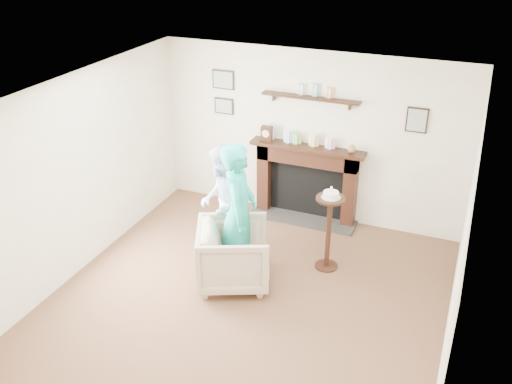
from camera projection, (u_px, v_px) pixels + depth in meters
ground at (242, 308)px, 6.67m from camera, size 5.00×5.00×0.00m
room_shell at (264, 159)px, 6.52m from camera, size 4.54×5.02×2.52m
armchair at (234, 281)px, 7.14m from camera, size 1.14×1.12×0.79m
man at (224, 254)px, 7.70m from camera, size 0.82×0.92×1.57m
woman at (240, 273)px, 7.30m from camera, size 0.60×0.75×1.78m
pedestal_table at (329, 219)px, 7.12m from camera, size 0.36×0.36×1.16m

